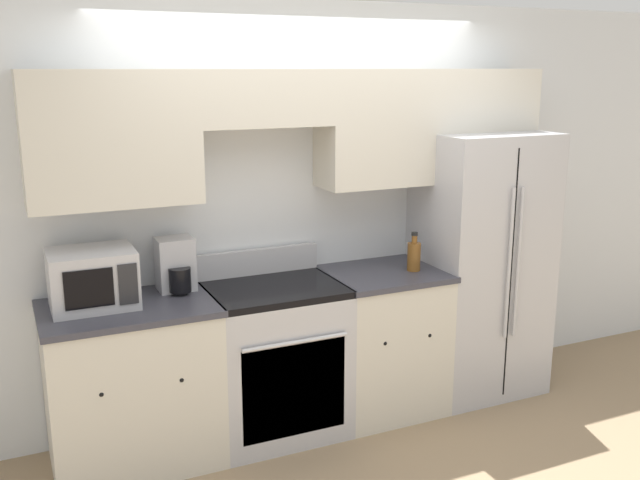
# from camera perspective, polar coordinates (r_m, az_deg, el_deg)

# --- Properties ---
(ground_plane) EXTENTS (12.00, 12.00, 0.00)m
(ground_plane) POSITION_cam_1_polar(r_m,az_deg,el_deg) (4.46, 1.73, -15.87)
(ground_plane) COLOR #937A5B
(wall_back) EXTENTS (8.00, 0.39, 2.60)m
(wall_back) POSITION_cam_1_polar(r_m,az_deg,el_deg) (4.48, -1.32, 4.59)
(wall_back) COLOR silver
(wall_back) RESTS_ON ground_plane
(lower_cabinets_left) EXTENTS (0.94, 0.64, 0.94)m
(lower_cabinets_left) POSITION_cam_1_polar(r_m,az_deg,el_deg) (4.20, -14.74, -11.13)
(lower_cabinets_left) COLOR beige
(lower_cabinets_left) RESTS_ON ground_plane
(lower_cabinets_right) EXTENTS (0.73, 0.64, 0.94)m
(lower_cabinets_right) POSITION_cam_1_polar(r_m,az_deg,el_deg) (4.70, 5.01, -8.00)
(lower_cabinets_right) COLOR beige
(lower_cabinets_right) RESTS_ON ground_plane
(oven_range) EXTENTS (0.79, 0.65, 1.10)m
(oven_range) POSITION_cam_1_polar(r_m,az_deg,el_deg) (4.40, -3.61, -9.46)
(oven_range) COLOR #B7B7BC
(oven_range) RESTS_ON ground_plane
(refrigerator) EXTENTS (0.81, 0.77, 1.79)m
(refrigerator) POSITION_cam_1_polar(r_m,az_deg,el_deg) (5.01, 12.34, -1.77)
(refrigerator) COLOR #B7B7BC
(refrigerator) RESTS_ON ground_plane
(microwave) EXTENTS (0.45, 0.38, 0.31)m
(microwave) POSITION_cam_1_polar(r_m,az_deg,el_deg) (4.02, -17.75, -2.95)
(microwave) COLOR #B7B7BC
(microwave) RESTS_ON lower_cabinets_left
(bottle) EXTENTS (0.09, 0.09, 0.25)m
(bottle) POSITION_cam_1_polar(r_m,az_deg,el_deg) (4.56, 7.52, -1.23)
(bottle) COLOR brown
(bottle) RESTS_ON lower_cabinets_right
(coffee_maker) EXTENTS (0.21, 0.25, 0.31)m
(coffee_maker) POSITION_cam_1_polar(r_m,az_deg,el_deg) (4.19, -11.45, -2.08)
(coffee_maker) COLOR #B7B7BC
(coffee_maker) RESTS_ON lower_cabinets_left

